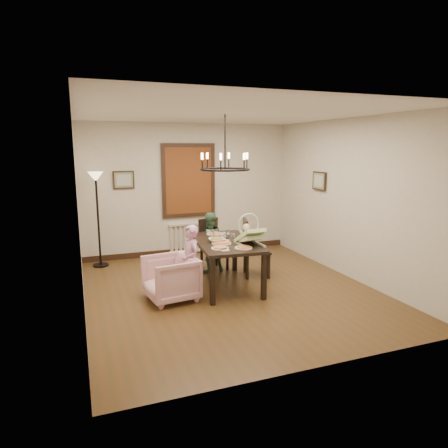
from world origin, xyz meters
TOP-DOWN VIEW (x-y plane):
  - room_shell at (0.00, 0.37)m, footprint 4.51×5.00m
  - dining_table at (-0.00, 0.24)m, footprint 1.06×1.72m
  - chair_far at (0.12, 1.15)m, footprint 0.54×0.54m
  - chair_right at (0.72, 0.53)m, footprint 0.58×0.58m
  - armchair at (-1.00, -0.07)m, footprint 0.84×0.83m
  - elderly_woman at (-0.68, -0.07)m, footprint 0.28×0.38m
  - seated_man at (-0.00, 1.08)m, footprint 0.48×0.39m
  - baby_bouncer at (0.27, -0.15)m, footprint 0.42×0.55m
  - salad_bowl at (-0.16, 0.20)m, footprint 0.32×0.32m
  - pizza_platter at (-0.12, 0.07)m, footprint 0.31×0.31m
  - drinking_glass at (0.12, 0.19)m, footprint 0.06×0.06m
  - window_blinds at (0.00, 2.46)m, footprint 1.00×0.03m
  - radiator at (0.00, 2.48)m, footprint 0.92×0.12m
  - picture_back at (-1.35, 2.47)m, footprint 0.42×0.03m
  - picture_right at (2.21, 0.90)m, footprint 0.03×0.42m
  - floor_lamp at (-1.90, 2.15)m, footprint 0.30×0.30m
  - chandelier at (-0.00, 0.24)m, footprint 0.80×0.80m

SIDE VIEW (x-z plane):
  - armchair at x=-1.00m, z-range 0.00..0.68m
  - radiator at x=0.00m, z-range 0.04..0.66m
  - seated_man at x=0.00m, z-range 0.00..0.93m
  - elderly_woman at x=-0.68m, z-range 0.00..0.95m
  - chair_far at x=0.12m, z-range 0.00..0.98m
  - chair_right at x=0.72m, z-range 0.00..1.06m
  - dining_table at x=0.00m, z-range 0.30..1.07m
  - pizza_platter at x=-0.12m, z-range 0.77..0.81m
  - salad_bowl at x=-0.16m, z-range 0.77..0.85m
  - drinking_glass at x=0.12m, z-range 0.77..0.90m
  - floor_lamp at x=-1.90m, z-range 0.00..1.80m
  - baby_bouncer at x=0.27m, z-range 0.77..1.12m
  - room_shell at x=0.00m, z-range -0.01..2.80m
  - window_blinds at x=0.00m, z-range 0.90..2.30m
  - picture_back at x=-1.35m, z-range 1.47..1.83m
  - picture_right at x=2.21m, z-range 1.47..1.83m
  - chandelier at x=0.00m, z-range 1.93..1.97m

